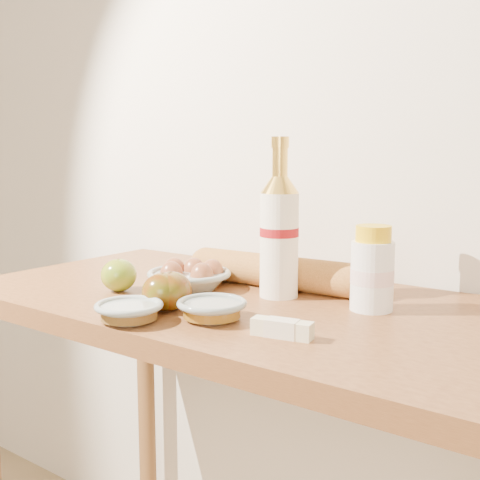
{
  "coord_description": "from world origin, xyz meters",
  "views": [
    {
      "loc": [
        0.67,
        0.24,
        1.19
      ],
      "look_at": [
        0.0,
        1.15,
        1.02
      ],
      "focal_mm": 45.0,
      "sensor_mm": 36.0,
      "label": 1
    }
  ],
  "objects_px": {
    "bourbon_bottle": "(279,233)",
    "baguette": "(273,271)",
    "table": "(249,358)",
    "egg_bowl": "(190,277)",
    "cream_bottle": "(372,271)"
  },
  "relations": [
    {
      "from": "baguette",
      "to": "table",
      "type": "bearing_deg",
      "value": -86.5
    },
    {
      "from": "table",
      "to": "baguette",
      "type": "distance_m",
      "value": 0.19
    },
    {
      "from": "egg_bowl",
      "to": "bourbon_bottle",
      "type": "bearing_deg",
      "value": 17.4
    },
    {
      "from": "table",
      "to": "bourbon_bottle",
      "type": "xyz_separation_m",
      "value": [
        0.04,
        0.05,
        0.25
      ]
    },
    {
      "from": "bourbon_bottle",
      "to": "cream_bottle",
      "type": "distance_m",
      "value": 0.2
    },
    {
      "from": "cream_bottle",
      "to": "bourbon_bottle",
      "type": "bearing_deg",
      "value": 165.41
    },
    {
      "from": "egg_bowl",
      "to": "baguette",
      "type": "height_order",
      "value": "baguette"
    },
    {
      "from": "table",
      "to": "bourbon_bottle",
      "type": "relative_size",
      "value": 3.81
    },
    {
      "from": "bourbon_bottle",
      "to": "baguette",
      "type": "height_order",
      "value": "bourbon_bottle"
    },
    {
      "from": "table",
      "to": "bourbon_bottle",
      "type": "height_order",
      "value": "bourbon_bottle"
    },
    {
      "from": "cream_bottle",
      "to": "egg_bowl",
      "type": "distance_m",
      "value": 0.39
    },
    {
      "from": "bourbon_bottle",
      "to": "egg_bowl",
      "type": "bearing_deg",
      "value": -151.81
    },
    {
      "from": "cream_bottle",
      "to": "egg_bowl",
      "type": "relative_size",
      "value": 0.68
    },
    {
      "from": "bourbon_bottle",
      "to": "cream_bottle",
      "type": "relative_size",
      "value": 2.03
    },
    {
      "from": "table",
      "to": "baguette",
      "type": "xyz_separation_m",
      "value": [
        -0.01,
        0.11,
        0.16
      ]
    }
  ]
}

